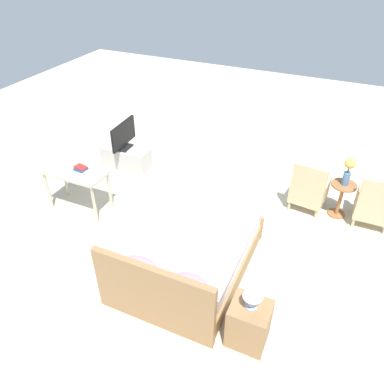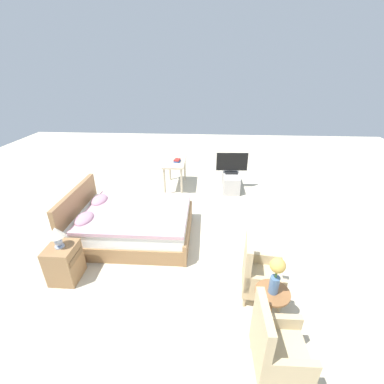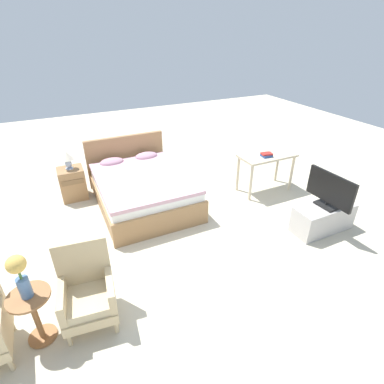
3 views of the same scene
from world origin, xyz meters
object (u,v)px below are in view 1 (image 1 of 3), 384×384
table_lamp (253,294)px  tv_stand (126,158)px  armchair_by_window_right (309,190)px  tv_flatscreen (123,135)px  armchair_by_window_left (374,205)px  side_table (341,196)px  flower_vase (349,169)px  nightstand (249,324)px  book_stack (81,168)px  bed (188,254)px  vanity_desk (76,177)px

table_lamp → tv_stand: 4.36m
armchair_by_window_right → tv_flatscreen: size_ratio=1.17×
armchair_by_window_left → side_table: 0.51m
flower_vase → tv_flatscreen: (4.02, 0.15, -0.19)m
table_lamp → nightstand: bearing=-90.0°
armchair_by_window_right → side_table: (-0.51, -0.04, 0.00)m
armchair_by_window_left → tv_flatscreen: 4.54m
nightstand → tv_flatscreen: bearing=-38.9°
armchair_by_window_left → flower_vase: bearing=-5.0°
table_lamp → book_stack: 3.53m
armchair_by_window_right → flower_vase: 0.73m
tv_stand → bed: bearing=138.7°
table_lamp → tv_stand: size_ratio=0.34×
vanity_desk → bed: bearing=166.2°
table_lamp → tv_stand: (3.36, -2.71, -0.59)m
vanity_desk → side_table: bearing=-158.2°
bed → flower_vase: size_ratio=4.36×
bed → table_lamp: (-1.08, 0.70, 0.50)m
armchair_by_window_left → flower_vase: (0.50, -0.04, 0.52)m
flower_vase → tv_flatscreen: flower_vase is taller
armchair_by_window_left → vanity_desk: armchair_by_window_left is taller
flower_vase → tv_flatscreen: 4.03m
book_stack → bed: bearing=164.1°
armchair_by_window_left → flower_vase: flower_vase is taller
nightstand → table_lamp: (0.00, 0.00, 0.51)m
armchair_by_window_left → vanity_desk: size_ratio=0.88×
tv_flatscreen → vanity_desk: (-0.01, 1.45, -0.08)m
nightstand → book_stack: bearing=-22.1°
tv_flatscreen → armchair_by_window_right: bearing=-178.2°
nightstand → vanity_desk: 3.59m
side_table → tv_flatscreen: (4.02, 0.15, 0.33)m
armchair_by_window_left → tv_stand: (4.52, 0.11, -0.16)m
armchair_by_window_right → tv_stand: 3.52m
table_lamp → book_stack: bearing=-22.1°
bed → tv_flatscreen: bearing=-41.3°
table_lamp → side_table: bearing=-103.0°
bed → tv_flatscreen: size_ratio=2.65×
side_table → nightstand: bearing=77.0°
flower_vase → vanity_desk: 4.32m
armchair_by_window_right → side_table: 0.51m
flower_vase → nightstand: size_ratio=0.81×
armchair_by_window_right → vanity_desk: bearing=24.0°
book_stack → armchair_by_window_left: bearing=-161.4°
side_table → flower_vase: flower_vase is taller
side_table → flower_vase: 0.52m
armchair_by_window_left → book_stack: armchair_by_window_left is taller
bed → armchair_by_window_right: bearing=-120.2°
tv_flatscreen → tv_stand: bearing=-177.7°
bed → armchair_by_window_right: (-1.23, -2.12, 0.08)m
nightstand → tv_flatscreen: tv_flatscreen is taller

